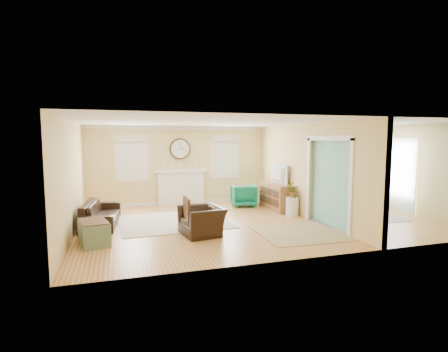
{
  "coord_description": "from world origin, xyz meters",
  "views": [
    {
      "loc": [
        -3.49,
        -8.48,
        2.18
      ],
      "look_at": [
        -0.8,
        0.3,
        1.2
      ],
      "focal_mm": 28.0,
      "sensor_mm": 36.0,
      "label": 1
    }
  ],
  "objects_px": {
    "credenza": "(277,196)",
    "sofa": "(101,213)",
    "green_chair": "(244,195)",
    "dining_table": "(336,201)",
    "eames_chair": "(202,221)"
  },
  "relations": [
    {
      "from": "credenza",
      "to": "sofa",
      "type": "bearing_deg",
      "value": -173.92
    },
    {
      "from": "green_chair",
      "to": "credenza",
      "type": "height_order",
      "value": "credenza"
    },
    {
      "from": "green_chair",
      "to": "dining_table",
      "type": "distance_m",
      "value": 2.87
    },
    {
      "from": "green_chair",
      "to": "dining_table",
      "type": "relative_size",
      "value": 0.4
    },
    {
      "from": "dining_table",
      "to": "green_chair",
      "type": "bearing_deg",
      "value": 66.8
    },
    {
      "from": "eames_chair",
      "to": "sofa",
      "type": "bearing_deg",
      "value": -135.24
    },
    {
      "from": "sofa",
      "to": "eames_chair",
      "type": "relative_size",
      "value": 2.09
    },
    {
      "from": "sofa",
      "to": "credenza",
      "type": "height_order",
      "value": "credenza"
    },
    {
      "from": "eames_chair",
      "to": "green_chair",
      "type": "relative_size",
      "value": 1.27
    },
    {
      "from": "sofa",
      "to": "eames_chair",
      "type": "distance_m",
      "value": 2.78
    },
    {
      "from": "sofa",
      "to": "credenza",
      "type": "distance_m",
      "value": 5.19
    },
    {
      "from": "green_chair",
      "to": "sofa",
      "type": "bearing_deg",
      "value": 25.62
    },
    {
      "from": "sofa",
      "to": "green_chair",
      "type": "distance_m",
      "value": 4.52
    },
    {
      "from": "sofa",
      "to": "credenza",
      "type": "xyz_separation_m",
      "value": [
        5.16,
        0.55,
        0.1
      ]
    },
    {
      "from": "eames_chair",
      "to": "credenza",
      "type": "xyz_separation_m",
      "value": [
        2.91,
        2.19,
        0.08
      ]
    }
  ]
}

